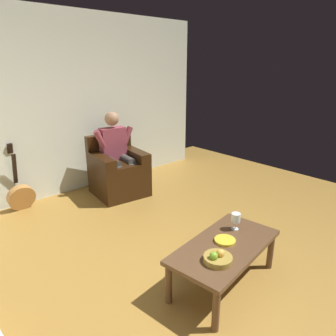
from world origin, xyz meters
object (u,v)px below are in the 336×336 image
Objects in this scene: armchair at (118,172)px; coffee_table at (225,250)px; person_seated at (117,150)px; guitar at (21,195)px; wine_glass_near at (236,218)px; fruit_bowl at (218,258)px; decorative_dish at (225,240)px.

coffee_table is (0.49, 2.47, 0.02)m from armchair.
person_seated is 1.49m from guitar.
guitar reaches higher than wine_glass_near.
guitar is at bearing -78.64° from fruit_bowl.
fruit_bowl is (0.74, 2.60, -0.25)m from person_seated.
person_seated reaches higher than wine_glass_near.
guitar is 3.08m from fruit_bowl.
decorative_dish is (0.45, 2.45, -0.27)m from person_seated.
decorative_dish is at bearing 87.25° from armchair.
coffee_table is 6.17× the size of decorative_dish.
fruit_bowl is at bearing 24.85° from coffee_table.
person_seated is 2.39m from wine_glass_near.
coffee_table is 0.08m from decorative_dish.
armchair is 2.69m from fruit_bowl.
person_seated is (-0.00, -0.01, 0.36)m from armchair.
person_seated is at bearing -100.47° from decorative_dish.
person_seated is at bearing -90.00° from armchair.
decorative_dish is (0.45, 2.44, 0.09)m from armchair.
decorative_dish is (-0.04, -0.03, 0.07)m from coffee_table.
person_seated is 2.71m from fruit_bowl.
fruit_bowl is 0.32m from decorative_dish.
guitar is (1.34, -0.42, -0.13)m from armchair.
guitar is at bearing -9.80° from armchair.
person_seated reaches higher than coffee_table.
decorative_dish is (0.26, 0.07, -0.11)m from wine_glass_near.
wine_glass_near reaches higher than decorative_dish.
guitar is 3.93× the size of fruit_bowl.
guitar is 5.50× the size of wine_glass_near.
coffee_table is at bearing 86.56° from armchair.
wine_glass_near is 0.59m from fruit_bowl.
decorative_dish is at bearing 87.26° from person_seated.
armchair is at bearing -100.48° from decorative_dish.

